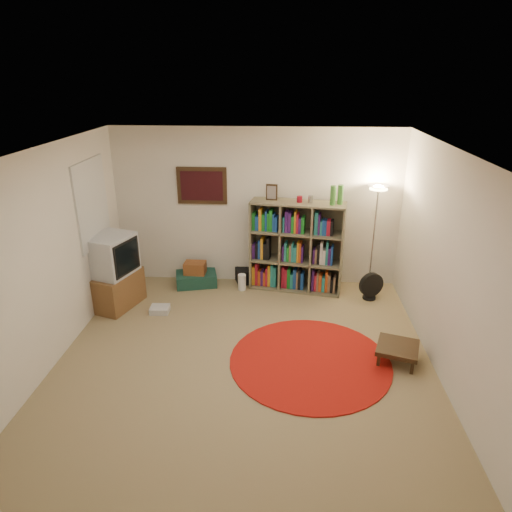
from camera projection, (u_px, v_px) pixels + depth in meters
The scene contains 12 objects.
room at pixel (239, 261), 5.16m from camera, with size 4.54×4.54×2.54m.
bookshelf at pixel (295, 248), 7.12m from camera, with size 1.48×0.64×1.72m.
floor_lamp at pixel (377, 204), 6.83m from camera, with size 0.40×0.40×1.70m.
floor_fan at pixel (371, 286), 6.93m from camera, with size 0.38×0.26×0.44m.
tv_stand at pixel (114, 273), 6.63m from camera, with size 0.73×0.88×1.10m.
dvd_box at pixel (160, 309), 6.61m from camera, with size 0.28×0.24×0.09m.
suitcase at pixel (196, 279), 7.45m from camera, with size 0.72×0.55×0.21m.
wicker_basket at pixel (195, 268), 7.37m from camera, with size 0.34×0.25×0.19m.
duffel_bag at pixel (247, 275), 7.55m from camera, with size 0.41×0.37×0.23m.
paper_towel at pixel (242, 282), 7.27m from camera, with size 0.16×0.16×0.26m.
red_rug at pixel (310, 361), 5.50m from camera, with size 1.94×1.94×0.02m.
side_table at pixel (398, 348), 5.44m from camera, with size 0.60×0.60×0.22m.
Camera 1 is at (0.44, -4.69, 3.25)m, focal length 32.00 mm.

